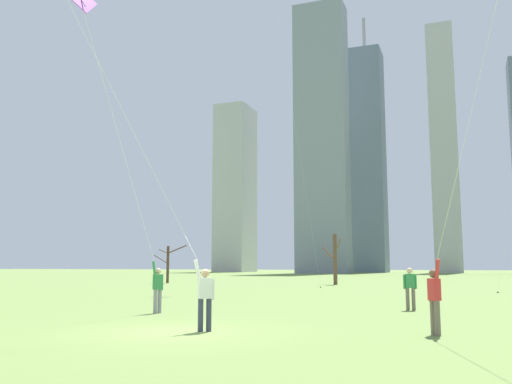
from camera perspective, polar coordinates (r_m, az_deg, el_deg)
ground_plane at (r=14.80m, az=-8.54°, el=-14.19°), size 400.00×400.00×0.00m
kite_flyer_foreground_left_green at (r=13.79m, az=22.20°, el=9.09°), size 5.70×6.38×20.99m
kite_flyer_midfield_center_purple at (r=19.75m, az=-11.20°, el=-5.79°), size 0.71×6.09×10.01m
kite_flyer_far_back_orange at (r=14.74m, az=-15.14°, el=9.60°), size 8.61×7.87×21.86m
bystander_strolling_midfield at (r=22.32m, az=15.70°, el=-9.42°), size 0.50×0.27×1.62m
bare_tree_center at (r=55.00m, az=-9.08°, el=-7.23°), size 3.03×1.32×3.74m
bare_tree_left_of_center at (r=50.30m, az=8.17°, el=-6.78°), size 2.16×2.46×4.54m
skyline_short_annex at (r=139.86m, az=18.94°, el=4.47°), size 6.21×7.14×60.05m
skyline_slender_spire at (r=123.95m, az=6.85°, el=5.79°), size 11.34×6.54×60.70m
skyline_mid_tower_right at (r=139.82m, az=11.48°, el=3.35°), size 8.32×8.63×65.04m
skyline_squat_block at (r=149.04m, az=-2.17°, el=0.38°), size 8.52×11.19×44.94m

